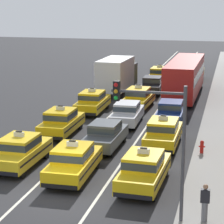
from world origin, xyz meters
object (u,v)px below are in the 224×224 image
sedan_center_second (105,134)px  taxi_center_fourth (139,98)px  taxi_right_second (163,132)px  fire_hydrant (202,146)px  taxi_left_second (61,121)px  taxi_center_sixth (160,75)px  sedan_center_fifth (152,84)px  taxi_right_fifth (194,72)px  taxi_left_nearest (21,150)px  taxi_right_nearest (144,169)px  pedestrian_mid_block (205,203)px  taxi_left_third (92,101)px  taxi_center_nearest (73,161)px  bus_right_fourth (185,76)px  sedan_right_third (171,111)px  box_truck_left_fourth (117,74)px  sedan_center_third (127,113)px  traffic_light_pole (158,129)px

sedan_center_second → taxi_center_fourth: (-0.08, 10.69, 0.03)m
taxi_right_second → fire_hydrant: bearing=-25.3°
taxi_center_fourth → taxi_left_second: bearing=-111.6°
taxi_left_second → taxi_center_sixth: same height
sedan_center_fifth → taxi_right_second: taxi_right_second is taller
taxi_right_second → taxi_right_fifth: 24.45m
taxi_right_second → taxi_left_nearest: bearing=-142.3°
taxi_left_nearest → taxi_right_second: (6.74, 5.21, 0.00)m
sedan_center_second → taxi_center_fourth: taxi_center_fourth is taller
taxi_left_second → taxi_right_second: (6.72, -1.00, 0.00)m
taxi_right_nearest → pedestrian_mid_block: 4.41m
taxi_left_third → taxi_center_fourth: bearing=35.5°
pedestrian_mid_block → taxi_left_second: bearing=132.4°
taxi_center_nearest → sedan_center_fifth: (0.30, 22.00, -0.03)m
bus_right_fourth → taxi_right_nearest: bearing=-89.3°
bus_right_fourth → fire_hydrant: bus_right_fourth is taller
taxi_left_third → fire_hydrant: taxi_left_third is taller
taxi_center_sixth → pedestrian_mid_block: size_ratio=3.02×
taxi_right_fifth → pedestrian_mid_block: bearing=-84.6°
sedan_right_third → bus_right_fourth: size_ratio=0.39×
taxi_left_second → box_truck_left_fourth: size_ratio=0.65×
taxi_left_third → pedestrian_mid_block: size_ratio=3.01×
box_truck_left_fourth → taxi_right_second: size_ratio=1.54×
taxi_left_nearest → taxi_center_sixth: (3.34, 26.54, 0.00)m
sedan_center_third → traffic_light_pole: bearing=-73.3°
sedan_center_second → taxi_center_fourth: bearing=90.5°
taxi_left_third → taxi_right_nearest: same height
taxi_center_fourth → sedan_center_fifth: 6.30m
taxi_center_nearest → sedan_center_fifth: bearing=89.2°
taxi_left_third → box_truck_left_fourth: bearing=89.4°
taxi_center_nearest → sedan_right_third: (3.27, 11.80, -0.03)m
taxi_right_nearest → taxi_right_second: 6.41m
sedan_center_third → taxi_right_nearest: taxi_right_nearest is taller
taxi_left_third → sedan_right_third: (6.20, -1.66, -0.03)m
sedan_center_second → taxi_right_second: bearing=18.9°
box_truck_left_fourth → sedan_center_second: box_truck_left_fourth is taller
taxi_left_nearest → box_truck_left_fourth: bearing=89.0°
sedan_center_fifth → taxi_left_second: bearing=-103.2°
taxi_left_nearest → taxi_center_fourth: bearing=77.0°
sedan_center_fifth → taxi_right_nearest: bearing=-81.7°
taxi_left_second → bus_right_fourth: bearing=66.0°
taxi_right_second → sedan_right_third: (-0.27, 5.67, -0.03)m
sedan_center_second → traffic_light_pole: (4.38, -8.73, 2.97)m
fire_hydrant → taxi_right_fifth: bearing=95.7°
taxi_left_nearest → box_truck_left_fourth: (0.34, 20.48, 0.90)m
box_truck_left_fourth → taxi_center_sixth: size_ratio=1.53×
bus_right_fourth → traffic_light_pole: size_ratio=2.01×
box_truck_left_fourth → traffic_light_pole: bearing=-73.3°
sedan_center_second → sedan_center_third: 5.61m
sedan_right_third → pedestrian_mid_block: (3.26, -15.32, 0.07)m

